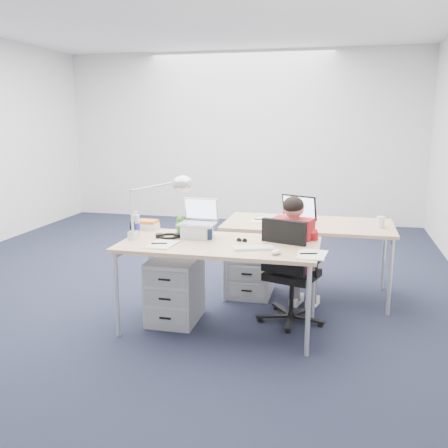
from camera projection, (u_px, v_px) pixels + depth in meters
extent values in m
plane|color=black|center=(175.00, 284.00, 5.29)|extent=(7.00, 7.00, 0.00)
cube|color=silver|center=(240.00, 137.00, 8.33)|extent=(6.00, 0.02, 2.80)
cube|color=white|center=(168.00, 1.00, 4.70)|extent=(6.00, 7.00, 0.01)
cube|color=tan|center=(219.00, 245.00, 4.04)|extent=(1.60, 0.80, 0.03)
cylinder|color=#B7BABC|center=(117.00, 295.00, 3.95)|extent=(0.04, 0.04, 0.70)
cylinder|color=#B7BABC|center=(308.00, 311.00, 3.62)|extent=(0.04, 0.04, 0.70)
cylinder|color=#B7BABC|center=(150.00, 269.00, 4.62)|extent=(0.04, 0.04, 0.70)
cylinder|color=#B7BABC|center=(314.00, 281.00, 4.28)|extent=(0.04, 0.04, 0.70)
cube|color=tan|center=(308.00, 225.00, 4.80)|extent=(1.60, 0.80, 0.03)
cylinder|color=#B7BABC|center=(224.00, 266.00, 4.71)|extent=(0.04, 0.04, 0.70)
cylinder|color=#B7BABC|center=(390.00, 277.00, 4.38)|extent=(0.04, 0.04, 0.70)
cylinder|color=#B7BABC|center=(239.00, 248.00, 5.38)|extent=(0.04, 0.04, 0.70)
cylinder|color=#B7BABC|center=(384.00, 256.00, 5.04)|extent=(0.04, 0.04, 0.70)
cylinder|color=black|center=(292.00, 295.00, 4.29)|extent=(0.04, 0.04, 0.36)
cube|color=black|center=(292.00, 275.00, 4.25)|extent=(0.50, 0.50, 0.06)
cube|color=black|center=(283.00, 247.00, 4.03)|extent=(0.37, 0.16, 0.45)
cube|color=red|center=(293.00, 244.00, 4.21)|extent=(0.36, 0.25, 0.45)
sphere|color=tan|center=(294.00, 208.00, 4.14)|extent=(0.17, 0.17, 0.17)
cube|color=#A9ABAE|center=(175.00, 290.00, 4.29)|extent=(0.40, 0.50, 0.55)
cube|color=#A9ABAE|center=(252.00, 267.00, 4.93)|extent=(0.40, 0.50, 0.55)
cube|color=white|center=(253.00, 248.00, 3.86)|extent=(0.34, 0.23, 0.02)
ellipsoid|color=white|center=(276.00, 252.00, 3.69)|extent=(0.10, 0.12, 0.04)
cylinder|color=#142441|center=(209.00, 233.00, 4.14)|extent=(0.08, 0.08, 0.10)
cylinder|color=silver|center=(136.00, 224.00, 4.26)|extent=(0.09, 0.09, 0.21)
cube|color=silver|center=(148.00, 225.00, 4.52)|extent=(0.21, 0.17, 0.08)
cube|color=black|center=(133.00, 230.00, 4.19)|extent=(0.04, 0.03, 0.14)
cube|color=#FBE991|center=(161.00, 245.00, 3.96)|extent=(0.20, 0.28, 0.01)
cube|color=#FBE991|center=(311.00, 255.00, 3.67)|extent=(0.21, 0.29, 0.01)
cylinder|color=white|center=(381.00, 222.00, 4.59)|extent=(0.09, 0.09, 0.10)
cube|color=white|center=(263.00, 220.00, 4.90)|extent=(0.26, 0.32, 0.01)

